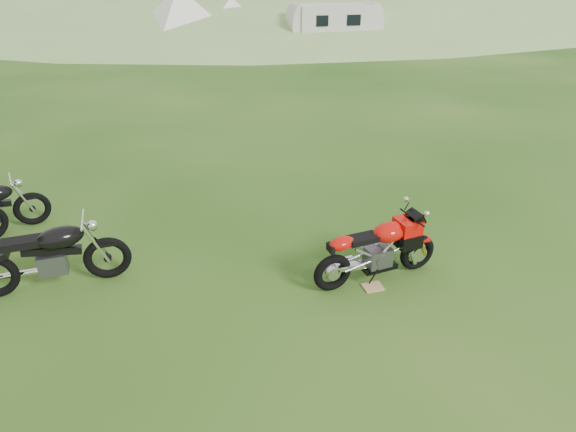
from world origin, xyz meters
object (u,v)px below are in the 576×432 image
tent_mid (181,18)px  caravan (334,27)px  vintage_moto_c (49,255)px  plywood_board (373,287)px  tent_right (233,19)px  sport_motorcycle (378,246)px

tent_mid → caravan: size_ratio=0.69×
vintage_moto_c → caravan: bearing=56.4°
vintage_moto_c → caravan: 21.29m
plywood_board → tent_right: size_ratio=0.10×
plywood_board → vintage_moto_c: 4.47m
tent_mid → tent_right: bearing=-7.7°
plywood_board → vintage_moto_c: bearing=151.0°
tent_mid → caravan: 8.02m
vintage_moto_c → tent_mid: size_ratio=0.63×
vintage_moto_c → tent_mid: (8.29, 20.08, 0.87)m
vintage_moto_c → tent_right: tent_right is taller
tent_mid → sport_motorcycle: bearing=-106.7°
sport_motorcycle → tent_mid: tent_mid is taller
sport_motorcycle → plywood_board: size_ratio=6.75×
tent_right → tent_mid: bearing=-164.3°
tent_mid → tent_right: tent_mid is taller
sport_motorcycle → caravan: caravan is taller
sport_motorcycle → tent_right: bearing=78.7°
tent_right → caravan: bearing=-34.9°
sport_motorcycle → vintage_moto_c: sport_motorcycle is taller
tent_right → caravan: 5.87m
plywood_board → tent_right: bearing=71.8°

